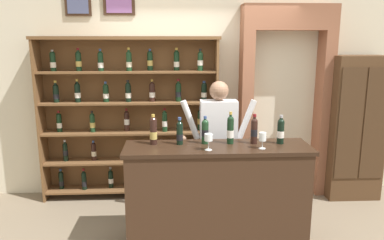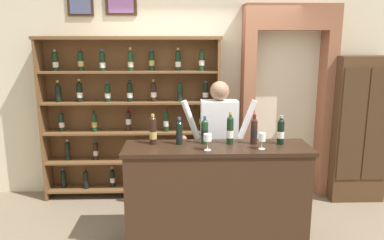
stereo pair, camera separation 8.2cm
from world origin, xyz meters
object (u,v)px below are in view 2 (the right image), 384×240
(tasting_bottle_brunello, at_px, (205,131))
(tasting_bottle_chianti, at_px, (254,130))
(tasting_bottle_super_tuscan, at_px, (281,131))
(shopkeeper, at_px, (219,134))
(wine_glass_spare, at_px, (262,138))
(wine_glass_left, at_px, (208,138))
(tasting_bottle_riserva, at_px, (153,130))
(tasting_bottle_grappa, at_px, (179,132))
(side_cabinet, at_px, (357,128))
(tasting_bottle_prosecco, at_px, (230,130))
(tasting_counter, at_px, (216,194))
(wine_shelf, at_px, (131,113))

(tasting_bottle_brunello, height_order, tasting_bottle_chianti, tasting_bottle_chianti)
(tasting_bottle_brunello, xyz_separation_m, tasting_bottle_super_tuscan, (0.78, -0.04, 0.00))
(shopkeeper, relative_size, tasting_bottle_chianti, 5.28)
(shopkeeper, height_order, wine_glass_spare, shopkeeper)
(tasting_bottle_chianti, xyz_separation_m, wine_glass_left, (-0.49, -0.21, -0.02))
(shopkeeper, distance_m, tasting_bottle_brunello, 0.53)
(tasting_bottle_riserva, xyz_separation_m, tasting_bottle_grappa, (0.27, -0.02, -0.02))
(side_cabinet, xyz_separation_m, tasting_bottle_grappa, (-2.33, -1.00, 0.22))
(shopkeeper, bearing_deg, side_cabinet, 15.36)
(side_cabinet, bearing_deg, tasting_bottle_prosecco, -151.15)
(tasting_bottle_riserva, relative_size, tasting_bottle_grappa, 1.11)
(side_cabinet, distance_m, tasting_bottle_prosecco, 2.08)
(tasting_bottle_prosecco, xyz_separation_m, wine_glass_left, (-0.25, -0.23, -0.03))
(side_cabinet, xyz_separation_m, tasting_bottle_brunello, (-2.07, -0.98, 0.23))
(side_cabinet, distance_m, shopkeeper, 1.94)
(tasting_counter, height_order, tasting_bottle_brunello, tasting_bottle_brunello)
(shopkeeper, distance_m, tasting_bottle_riserva, 0.88)
(side_cabinet, xyz_separation_m, shopkeeper, (-1.87, -0.51, 0.07))
(side_cabinet, relative_size, tasting_bottle_super_tuscan, 6.30)
(tasting_bottle_brunello, bearing_deg, wine_shelf, 128.20)
(tasting_bottle_chianti, bearing_deg, tasting_bottle_super_tuscan, -3.97)
(tasting_counter, relative_size, tasting_bottle_prosecco, 5.68)
(wine_glass_left, bearing_deg, wine_shelf, 123.41)
(tasting_counter, height_order, wine_glass_left, wine_glass_left)
(tasting_counter, distance_m, tasting_bottle_grappa, 0.76)
(tasting_bottle_super_tuscan, bearing_deg, tasting_bottle_grappa, 178.52)
(wine_shelf, relative_size, wine_glass_spare, 14.16)
(side_cabinet, relative_size, shopkeeper, 1.16)
(wine_glass_left, bearing_deg, tasting_bottle_grappa, 141.15)
(tasting_counter, relative_size, wine_glass_spare, 11.46)
(shopkeeper, bearing_deg, tasting_bottle_prosecco, -82.55)
(side_cabinet, bearing_deg, shopkeeper, -164.64)
(side_cabinet, height_order, tasting_bottle_super_tuscan, side_cabinet)
(wine_shelf, distance_m, tasting_bottle_brunello, 1.45)
(tasting_bottle_riserva, distance_m, tasting_bottle_super_tuscan, 1.31)
(wine_glass_left, bearing_deg, tasting_bottle_chianti, 23.42)
(side_cabinet, relative_size, tasting_counter, 1.00)
(tasting_bottle_brunello, distance_m, tasting_bottle_chianti, 0.51)
(tasting_bottle_super_tuscan, bearing_deg, tasting_bottle_chianti, 176.03)
(tasting_bottle_grappa, height_order, tasting_bottle_prosecco, tasting_bottle_prosecco)
(tasting_bottle_brunello, height_order, wine_glass_left, tasting_bottle_brunello)
(side_cabinet, height_order, tasting_counter, side_cabinet)
(tasting_bottle_super_tuscan, height_order, wine_glass_left, tasting_bottle_super_tuscan)
(wine_shelf, distance_m, tasting_bottle_grappa, 1.32)
(tasting_bottle_super_tuscan, relative_size, wine_glass_spare, 1.82)
(wine_shelf, height_order, tasting_bottle_prosecco, wine_shelf)
(tasting_bottle_grappa, relative_size, tasting_bottle_prosecco, 0.85)
(shopkeeper, xyz_separation_m, wine_glass_left, (-0.18, -0.71, 0.14))
(side_cabinet, xyz_separation_m, tasting_bottle_super_tuscan, (-1.29, -1.03, 0.23))
(tasting_bottle_prosecco, relative_size, tasting_bottle_chianti, 1.08)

